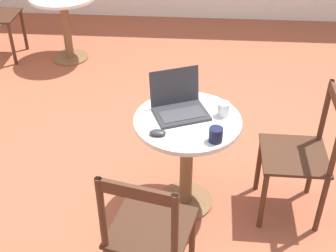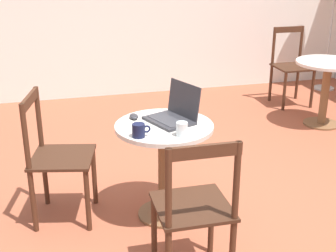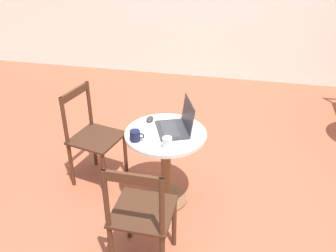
{
  "view_description": "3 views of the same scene",
  "coord_description": "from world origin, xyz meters",
  "px_view_note": "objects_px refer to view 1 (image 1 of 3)",
  "views": [
    {
      "loc": [
        -2.56,
        0.15,
        2.34
      ],
      "look_at": [
        -0.07,
        0.32,
        0.58
      ],
      "focal_mm": 50.0,
      "sensor_mm": 36.0,
      "label": 1
    },
    {
      "loc": [
        -0.89,
        -2.67,
        1.85
      ],
      "look_at": [
        -0.11,
        0.32,
        0.64
      ],
      "focal_mm": 50.0,
      "sensor_mm": 36.0,
      "label": 2
    },
    {
      "loc": [
        0.4,
        -2.37,
        2.27
      ],
      "look_at": [
        -0.21,
        0.51,
        0.59
      ],
      "focal_mm": 40.0,
      "sensor_mm": 36.0,
      "label": 3
    }
  ],
  "objects_px": {
    "laptop": "(179,104)",
    "cafe_table_near": "(187,143)",
    "mouse": "(158,133)",
    "chair_near_front": "(301,156)",
    "drinking_glass": "(224,109)",
    "chair_near_left": "(149,234)",
    "mug": "(216,134)",
    "cafe_table_mid": "(64,13)"
  },
  "relations": [
    {
      "from": "chair_near_front",
      "to": "mouse",
      "type": "distance_m",
      "value": 0.95
    },
    {
      "from": "chair_near_left",
      "to": "mouse",
      "type": "distance_m",
      "value": 0.61
    },
    {
      "from": "cafe_table_near",
      "to": "mouse",
      "type": "bearing_deg",
      "value": 135.93
    },
    {
      "from": "chair_near_left",
      "to": "mouse",
      "type": "xyz_separation_m",
      "value": [
        0.55,
        -0.0,
        0.26
      ]
    },
    {
      "from": "laptop",
      "to": "cafe_table_near",
      "type": "bearing_deg",
      "value": -145.4
    },
    {
      "from": "laptop",
      "to": "mug",
      "type": "bearing_deg",
      "value": -142.07
    },
    {
      "from": "chair_near_left",
      "to": "drinking_glass",
      "type": "relative_size",
      "value": 10.15
    },
    {
      "from": "chair_near_front",
      "to": "mug",
      "type": "bearing_deg",
      "value": 109.17
    },
    {
      "from": "drinking_glass",
      "to": "cafe_table_mid",
      "type": "bearing_deg",
      "value": 37.21
    },
    {
      "from": "chair_near_front",
      "to": "drinking_glass",
      "type": "xyz_separation_m",
      "value": [
        0.07,
        0.51,
        0.29
      ]
    },
    {
      "from": "mug",
      "to": "drinking_glass",
      "type": "distance_m",
      "value": 0.27
    },
    {
      "from": "chair_near_left",
      "to": "chair_near_front",
      "type": "relative_size",
      "value": 1.0
    },
    {
      "from": "mouse",
      "to": "mug",
      "type": "xyz_separation_m",
      "value": [
        -0.03,
        -0.34,
        0.03
      ]
    },
    {
      "from": "mouse",
      "to": "drinking_glass",
      "type": "xyz_separation_m",
      "value": [
        0.24,
        -0.39,
        0.03
      ]
    },
    {
      "from": "cafe_table_near",
      "to": "chair_near_left",
      "type": "height_order",
      "value": "chair_near_left"
    },
    {
      "from": "mouse",
      "to": "chair_near_front",
      "type": "bearing_deg",
      "value": -79.7
    },
    {
      "from": "cafe_table_mid",
      "to": "mug",
      "type": "height_order",
      "value": "mug"
    },
    {
      "from": "cafe_table_near",
      "to": "laptop",
      "type": "distance_m",
      "value": 0.26
    },
    {
      "from": "chair_near_left",
      "to": "drinking_glass",
      "type": "distance_m",
      "value": 0.93
    },
    {
      "from": "cafe_table_near",
      "to": "mug",
      "type": "xyz_separation_m",
      "value": [
        -0.21,
        -0.17,
        0.23
      ]
    },
    {
      "from": "laptop",
      "to": "mug",
      "type": "xyz_separation_m",
      "value": [
        -0.29,
        -0.23,
        -0.01
      ]
    },
    {
      "from": "mug",
      "to": "chair_near_front",
      "type": "bearing_deg",
      "value": -70.83
    },
    {
      "from": "chair_near_left",
      "to": "chair_near_front",
      "type": "xyz_separation_m",
      "value": [
        0.72,
        -0.9,
        0.0
      ]
    },
    {
      "from": "cafe_table_near",
      "to": "drinking_glass",
      "type": "bearing_deg",
      "value": -74.65
    },
    {
      "from": "mug",
      "to": "mouse",
      "type": "bearing_deg",
      "value": 84.74
    },
    {
      "from": "mug",
      "to": "chair_near_left",
      "type": "bearing_deg",
      "value": 146.85
    },
    {
      "from": "mug",
      "to": "drinking_glass",
      "type": "bearing_deg",
      "value": -10.79
    },
    {
      "from": "cafe_table_mid",
      "to": "drinking_glass",
      "type": "relative_size",
      "value": 7.76
    },
    {
      "from": "mouse",
      "to": "drinking_glass",
      "type": "bearing_deg",
      "value": -58.81
    },
    {
      "from": "laptop",
      "to": "cafe_table_mid",
      "type": "bearing_deg",
      "value": 32.28
    },
    {
      "from": "cafe_table_near",
      "to": "drinking_glass",
      "type": "xyz_separation_m",
      "value": [
        0.06,
        -0.22,
        0.23
      ]
    },
    {
      "from": "laptop",
      "to": "mug",
      "type": "relative_size",
      "value": 3.37
    },
    {
      "from": "mug",
      "to": "drinking_glass",
      "type": "xyz_separation_m",
      "value": [
        0.27,
        -0.05,
        0.0
      ]
    },
    {
      "from": "chair_near_left",
      "to": "mug",
      "type": "height_order",
      "value": "chair_near_left"
    },
    {
      "from": "laptop",
      "to": "mouse",
      "type": "xyz_separation_m",
      "value": [
        -0.26,
        0.11,
        -0.04
      ]
    },
    {
      "from": "cafe_table_mid",
      "to": "chair_near_front",
      "type": "distance_m",
      "value": 2.98
    },
    {
      "from": "cafe_table_near",
      "to": "mouse",
      "type": "distance_m",
      "value": 0.32
    },
    {
      "from": "laptop",
      "to": "drinking_glass",
      "type": "bearing_deg",
      "value": -95.11
    },
    {
      "from": "mouse",
      "to": "drinking_glass",
      "type": "height_order",
      "value": "drinking_glass"
    },
    {
      "from": "cafe_table_near",
      "to": "chair_near_front",
      "type": "distance_m",
      "value": 0.73
    },
    {
      "from": "drinking_glass",
      "to": "chair_near_front",
      "type": "bearing_deg",
      "value": -98.13
    },
    {
      "from": "laptop",
      "to": "mouse",
      "type": "distance_m",
      "value": 0.29
    }
  ]
}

